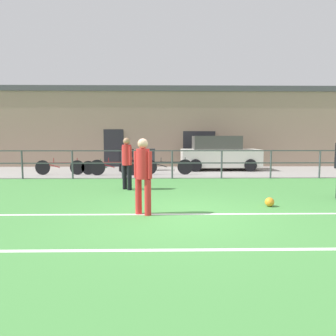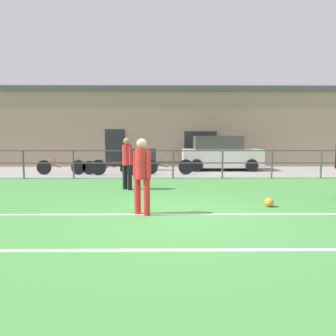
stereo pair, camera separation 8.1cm
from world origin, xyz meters
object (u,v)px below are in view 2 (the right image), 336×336
object	(u,v)px
soccer_ball_match	(269,202)
bicycle_parked_3	(61,167)
parked_car_red	(220,154)
trash_bin_0	(127,160)
player_striker	(142,172)
player_winger	(127,160)
bicycle_parked_1	(168,167)
bicycle_parked_4	(108,167)
trash_bin_1	(150,159)
bicycle_parked_2	(116,167)

from	to	relation	value
soccer_ball_match	bicycle_parked_3	world-z (taller)	bicycle_parked_3
parked_car_red	trash_bin_0	size ratio (longest dim) A/B	3.64
player_striker	parked_car_red	bearing A→B (deg)	101.84
player_striker	trash_bin_0	size ratio (longest dim) A/B	1.54
bicycle_parked_3	parked_car_red	bearing A→B (deg)	15.20
player_winger	bicycle_parked_1	distance (m)	4.09
bicycle_parked_4	bicycle_parked_3	bearing A→B (deg)	180.00
player_striker	bicycle_parked_3	distance (m)	8.20
bicycle_parked_1	trash_bin_0	world-z (taller)	trash_bin_0
bicycle_parked_4	trash_bin_1	xyz separation A→B (m)	(1.76, 1.80, 0.22)
parked_car_red	trash_bin_1	bearing A→B (deg)	-176.85
soccer_ball_match	bicycle_parked_2	world-z (taller)	bicycle_parked_2
bicycle_parked_2	trash_bin_1	distance (m)	2.48
bicycle_parked_4	trash_bin_0	world-z (taller)	trash_bin_0
player_striker	bicycle_parked_2	xyz separation A→B (m)	(-1.65, 6.84, -0.56)
bicycle_parked_4	trash_bin_0	xyz separation A→B (m)	(0.67, 1.51, 0.22)
player_striker	bicycle_parked_4	size ratio (longest dim) A/B	0.72
parked_car_red	bicycle_parked_2	bearing A→B (deg)	-155.50
parked_car_red	trash_bin_0	bearing A→B (deg)	-174.00
bicycle_parked_1	bicycle_parked_4	bearing A→B (deg)	-180.00
soccer_ball_match	parked_car_red	world-z (taller)	parked_car_red
parked_car_red	bicycle_parked_2	xyz separation A→B (m)	(-4.92, -2.24, -0.45)
parked_car_red	trash_bin_1	xyz separation A→B (m)	(-3.53, -0.19, -0.26)
parked_car_red	trash_bin_0	world-z (taller)	parked_car_red
player_winger	trash_bin_1	size ratio (longest dim) A/B	1.54
soccer_ball_match	bicycle_parked_2	distance (m)	7.68
soccer_ball_match	parked_car_red	size ratio (longest dim) A/B	0.06
trash_bin_1	bicycle_parked_4	bearing A→B (deg)	-134.30
player_winger	bicycle_parked_4	size ratio (longest dim) A/B	0.73
bicycle_parked_2	trash_bin_1	world-z (taller)	trash_bin_1
player_winger	bicycle_parked_2	size ratio (longest dim) A/B	0.75
bicycle_parked_4	trash_bin_0	size ratio (longest dim) A/B	2.13
player_winger	bicycle_parked_4	xyz separation A→B (m)	(-1.30, 3.83, -0.60)
soccer_ball_match	bicycle_parked_3	xyz separation A→B (m)	(-7.09, 6.35, 0.24)
soccer_ball_match	trash_bin_1	world-z (taller)	trash_bin_1
player_winger	parked_car_red	world-z (taller)	parked_car_red
player_winger	bicycle_parked_1	bearing A→B (deg)	-63.49
soccer_ball_match	trash_bin_0	xyz separation A→B (m)	(-4.35, 7.86, 0.45)
soccer_ball_match	bicycle_parked_4	xyz separation A→B (m)	(-5.02, 6.35, 0.23)
soccer_ball_match	parked_car_red	bearing A→B (deg)	88.18
player_winger	parked_car_red	bearing A→B (deg)	-78.60
trash_bin_0	trash_bin_1	xyz separation A→B (m)	(1.09, 0.29, 0.00)
bicycle_parked_1	trash_bin_1	size ratio (longest dim) A/B	2.09
bicycle_parked_2	player_winger	bearing A→B (deg)	-75.40
player_striker	trash_bin_1	world-z (taller)	player_striker
bicycle_parked_1	player_winger	bearing A→B (deg)	-109.27
soccer_ball_match	bicycle_parked_1	bearing A→B (deg)	110.57
bicycle_parked_4	bicycle_parked_2	bearing A→B (deg)	-33.16
trash_bin_0	bicycle_parked_4	bearing A→B (deg)	-113.85
bicycle_parked_4	trash_bin_1	distance (m)	2.53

